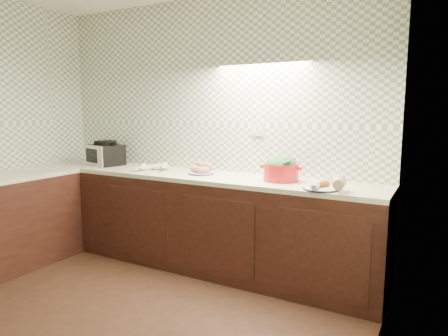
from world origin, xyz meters
The scene contains 8 objects.
room centered at (0.00, 0.00, 1.63)m, with size 3.60×3.60×2.60m.
counter centered at (-0.68, 0.68, 0.45)m, with size 3.60×3.60×0.90m.
toaster_oven centered at (-1.17, 1.54, 1.02)m, with size 0.44×0.38×0.27m.
parsnip_pile centered at (-0.44, 1.47, 0.93)m, with size 0.30×0.36×0.08m.
sweet_potato_plate centered at (0.09, 1.53, 0.94)m, with size 0.26×0.25×0.12m.
onion_bowl centered at (0.05, 1.64, 0.94)m, with size 0.14×0.14×0.10m.
dutch_oven centered at (0.89, 1.54, 1.00)m, with size 0.37×0.31×0.21m.
veg_plate centered at (1.36, 1.34, 0.95)m, with size 0.33×0.30×0.13m.
Camera 1 is at (2.10, -1.65, 1.50)m, focal length 32.00 mm.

